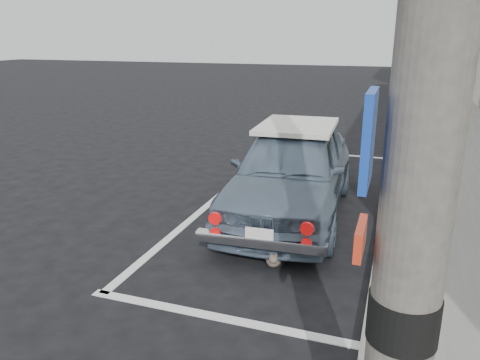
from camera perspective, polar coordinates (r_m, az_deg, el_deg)
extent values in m
plane|color=black|center=(5.34, -5.06, -12.71)|extent=(80.00, 80.00, 0.00)
cube|color=silver|center=(4.78, -1.88, -16.52)|extent=(3.00, 0.12, 0.01)
cube|color=silver|center=(11.12, 11.10, 3.12)|extent=(3.00, 0.12, 0.01)
cube|color=silver|center=(8.18, -2.31, -1.69)|extent=(0.12, 7.00, 0.01)
cylinder|color=black|center=(2.59, 19.27, -15.51)|extent=(0.36, 0.36, 0.25)
cube|color=#163FB4|center=(2.25, 15.42, 4.84)|extent=(0.04, 0.35, 0.45)
cube|color=red|center=(2.41, 14.48, -6.86)|extent=(0.04, 0.30, 0.15)
cube|color=white|center=(2.41, 14.36, -6.85)|extent=(0.02, 0.16, 0.08)
imported|color=slate|center=(7.15, 6.29, 1.15)|extent=(1.83, 4.12, 1.38)
cube|color=silver|center=(7.40, 7.01, 6.60)|extent=(1.21, 1.59, 0.07)
cube|color=silver|center=(5.44, 2.46, -7.53)|extent=(1.55, 0.20, 0.12)
cube|color=white|center=(5.36, 2.36, -6.75)|extent=(0.33, 0.04, 0.17)
cylinder|color=red|center=(5.46, -3.08, -4.70)|extent=(0.15, 0.05, 0.15)
cylinder|color=red|center=(5.23, 8.17, -5.90)|extent=(0.15, 0.05, 0.15)
cylinder|color=red|center=(5.53, -3.05, -6.43)|extent=(0.12, 0.05, 0.12)
cylinder|color=red|center=(5.30, 8.08, -7.69)|extent=(0.12, 0.05, 0.12)
ellipsoid|color=#7B6C5D|center=(5.70, 4.12, -9.47)|extent=(0.26, 0.34, 0.18)
sphere|color=#7B6C5D|center=(5.56, 4.11, -9.52)|extent=(0.12, 0.12, 0.12)
cone|color=#7B6C5D|center=(5.53, 3.79, -8.97)|extent=(0.04, 0.04, 0.04)
cone|color=#7B6C5D|center=(5.53, 4.45, -8.99)|extent=(0.04, 0.04, 0.04)
cylinder|color=#7B6C5D|center=(5.87, 4.58, -9.37)|extent=(0.14, 0.17, 0.03)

